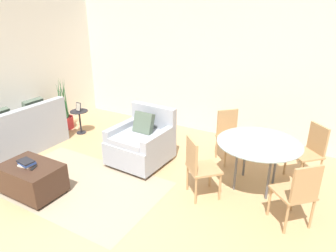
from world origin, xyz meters
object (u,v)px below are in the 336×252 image
(ottoman, at_px, (32,178))
(side_table, at_px, (80,118))
(dining_chair_far_right, at_px, (310,149))
(dining_chair_near_left, at_px, (198,164))
(dining_chair_far_left, at_px, (229,132))
(dining_table, at_px, (258,147))
(dining_chair_near_right, at_px, (298,191))
(picture_frame, at_px, (78,107))
(armchair, at_px, (142,143))
(book_stack, at_px, (27,163))
(couch, at_px, (17,136))
(tv_remote_primary, at_px, (34,168))
(potted_plant, at_px, (65,116))

(ottoman, xyz_separation_m, side_table, (-1.04, 1.99, 0.10))
(dining_chair_far_right, bearing_deg, dining_chair_near_left, -135.00)
(ottoman, xyz_separation_m, dining_chair_far_left, (2.12, 2.44, 0.27))
(ottoman, relative_size, dining_table, 0.71)
(side_table, bearing_deg, dining_chair_near_left, -15.36)
(dining_chair_near_right, height_order, dining_chair_far_right, same)
(picture_frame, relative_size, dining_table, 0.15)
(armchair, height_order, dining_chair_near_right, armchair)
(book_stack, bearing_deg, couch, 150.34)
(book_stack, bearing_deg, picture_frame, 116.31)
(book_stack, height_order, tv_remote_primary, book_stack)
(dining_chair_far_left, height_order, dining_chair_far_right, same)
(ottoman, bearing_deg, side_table, 117.48)
(dining_chair_near_left, relative_size, dining_chair_far_right, 1.00)
(side_table, xyz_separation_m, dining_chair_far_right, (4.46, 0.44, 0.16))
(side_table, relative_size, dining_chair_far_left, 0.56)
(ottoman, distance_m, book_stack, 0.25)
(dining_table, height_order, dining_chair_near_right, dining_chair_near_right)
(couch, relative_size, dining_chair_near_left, 1.95)
(couch, height_order, dining_chair_near_right, couch)
(potted_plant, xyz_separation_m, picture_frame, (0.51, -0.04, 0.31))
(dining_chair_far_right, bearing_deg, tv_remote_primary, -143.42)
(potted_plant, bearing_deg, dining_chair_near_right, -10.35)
(book_stack, bearing_deg, potted_plant, 126.33)
(potted_plant, xyz_separation_m, side_table, (0.51, -0.04, 0.06))
(ottoman, bearing_deg, book_stack, -162.01)
(side_table, height_order, dining_table, dining_table)
(armchair, height_order, dining_table, armchair)
(dining_chair_near_left, height_order, dining_chair_near_right, same)
(couch, distance_m, potted_plant, 1.28)
(book_stack, relative_size, potted_plant, 0.22)
(couch, bearing_deg, armchair, 19.90)
(armchair, bearing_deg, dining_table, 5.95)
(potted_plant, distance_m, dining_table, 4.35)
(book_stack, height_order, dining_chair_far_right, dining_chair_far_right)
(dining_table, bearing_deg, dining_chair_far_left, 135.00)
(potted_plant, bearing_deg, armchair, -10.76)
(side_table, bearing_deg, ottoman, -62.52)
(dining_chair_far_left, bearing_deg, potted_plant, -173.75)
(armchair, height_order, side_table, armchair)
(side_table, relative_size, picture_frame, 2.79)
(couch, xyz_separation_m, potted_plant, (-0.14, 1.27, -0.03))
(armchair, relative_size, dining_chair_far_right, 1.09)
(picture_frame, bearing_deg, couch, -106.95)
(book_stack, xyz_separation_m, dining_chair_near_left, (2.16, 1.14, 0.02))
(ottoman, bearing_deg, armchair, 61.90)
(couch, xyz_separation_m, dining_chair_far_right, (4.84, 1.67, 0.20))
(side_table, bearing_deg, book_stack, -63.69)
(dining_chair_near_left, bearing_deg, book_stack, -152.20)
(ottoman, xyz_separation_m, tv_remote_primary, (0.11, -0.02, 0.21))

